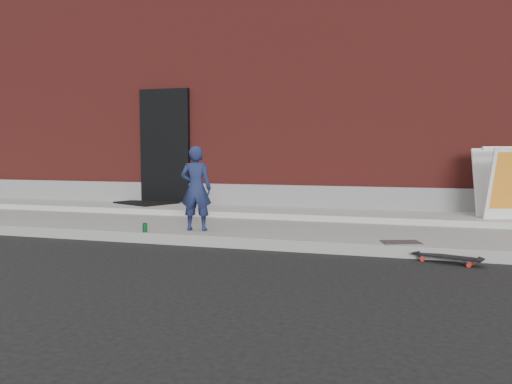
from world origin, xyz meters
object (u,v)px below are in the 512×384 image
(child, at_px, (196,188))
(pizza_sign, at_px, (503,182))
(soda_can, at_px, (145,228))
(skateboard, at_px, (447,257))

(child, xyz_separation_m, pizza_sign, (4.34, 1.86, 0.05))
(child, bearing_deg, soda_can, 20.29)
(child, height_order, skateboard, child)
(skateboard, xyz_separation_m, pizza_sign, (0.99, 2.39, 0.74))
(child, bearing_deg, pizza_sign, -165.81)
(child, xyz_separation_m, skateboard, (3.35, -0.53, -0.69))
(pizza_sign, height_order, soda_can, pizza_sign)
(skateboard, height_order, soda_can, soda_can)
(skateboard, relative_size, soda_can, 6.04)
(skateboard, distance_m, pizza_sign, 2.69)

